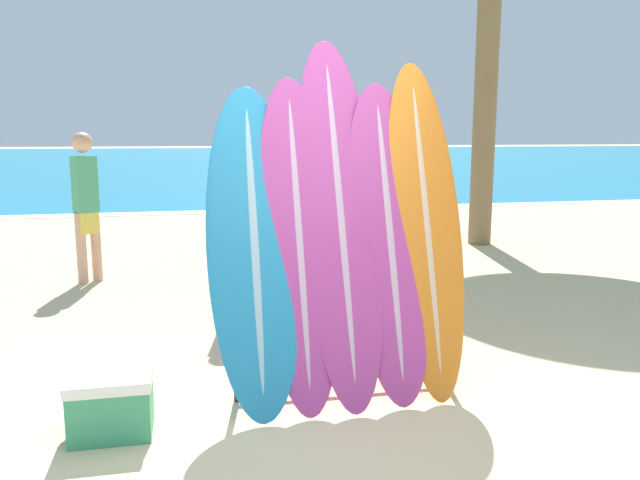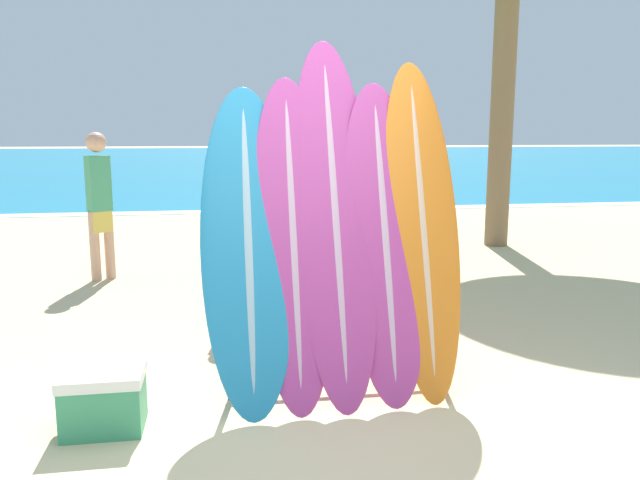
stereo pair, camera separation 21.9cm
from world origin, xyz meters
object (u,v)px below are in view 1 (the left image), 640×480
(surfboard_rack, at_px, (345,324))
(surfboard_slot_3, at_px, (389,238))
(person_mid_beach, at_px, (86,202))
(surfboard_slot_4, at_px, (426,225))
(cooler_box, at_px, (111,404))
(surfboard_slot_1, at_px, (299,238))
(person_near_water, at_px, (236,221))
(surfboard_slot_2, at_px, (339,215))
(person_far_left, at_px, (376,202))
(person_far_right, at_px, (344,192))
(surfboard_slot_0, at_px, (254,245))

(surfboard_rack, distance_m, surfboard_slot_3, 0.63)
(person_mid_beach, bearing_deg, surfboard_slot_3, -90.66)
(surfboard_slot_4, xyz_separation_m, cooler_box, (-2.00, -0.35, -0.91))
(surfboard_slot_1, height_order, person_near_water, surfboard_slot_1)
(surfboard_slot_2, height_order, person_far_left, surfboard_slot_2)
(surfboard_slot_3, relative_size, person_far_right, 1.33)
(surfboard_slot_4, relative_size, person_far_left, 1.31)
(surfboard_slot_1, relative_size, surfboard_slot_2, 0.89)
(surfboard_slot_2, relative_size, person_far_left, 1.40)
(surfboard_rack, relative_size, person_far_left, 0.88)
(surfboard_slot_2, distance_m, surfboard_slot_4, 0.58)
(person_far_right, bearing_deg, cooler_box, -173.78)
(person_near_water, bearing_deg, surfboard_slot_4, 138.70)
(person_near_water, bearing_deg, surfboard_slot_0, 107.69)
(surfboard_rack, bearing_deg, person_near_water, 105.56)
(surfboard_slot_1, distance_m, person_mid_beach, 4.00)
(surfboard_rack, relative_size, surfboard_slot_2, 0.63)
(surfboard_slot_2, height_order, person_far_right, surfboard_slot_2)
(surfboard_slot_2, bearing_deg, person_mid_beach, 120.79)
(surfboard_slot_0, distance_m, person_near_water, 1.93)
(person_far_right, bearing_deg, surfboard_slot_1, -164.39)
(surfboard_rack, distance_m, person_far_right, 5.31)
(surfboard_slot_1, relative_size, surfboard_slot_3, 1.02)
(person_near_water, xyz_separation_m, cooler_box, (-0.89, -2.26, -0.72))
(person_far_right, relative_size, cooler_box, 3.34)
(surfboard_slot_4, distance_m, person_mid_beach, 4.45)
(surfboard_slot_2, bearing_deg, person_far_left, 68.79)
(surfboard_slot_3, distance_m, person_far_left, 3.16)
(person_mid_beach, xyz_separation_m, person_far_right, (3.40, 1.53, -0.09))
(surfboard_rack, bearing_deg, surfboard_slot_3, 6.38)
(surfboard_slot_0, bearing_deg, surfboard_rack, -3.74)
(person_near_water, distance_m, person_far_right, 3.67)
(person_near_water, height_order, person_far_right, person_near_water)
(surfboard_slot_2, xyz_separation_m, cooler_box, (-1.42, -0.39, -0.99))
(surfboard_slot_1, distance_m, surfboard_slot_2, 0.31)
(person_far_left, bearing_deg, person_mid_beach, -50.64)
(surfboard_rack, xyz_separation_m, surfboard_slot_3, (0.30, 0.03, 0.55))
(surfboard_slot_1, height_order, cooler_box, surfboard_slot_1)
(surfboard_slot_3, distance_m, person_near_water, 2.11)
(person_far_left, bearing_deg, person_near_water, -7.96)
(surfboard_slot_2, bearing_deg, person_near_water, 105.77)
(cooler_box, bearing_deg, surfboard_slot_3, 10.63)
(surfboard_slot_2, distance_m, person_mid_beach, 4.10)
(surfboard_slot_2, relative_size, person_mid_beach, 1.37)
(surfboard_slot_3, bearing_deg, cooler_box, -169.37)
(surfboard_slot_3, xyz_separation_m, surfboard_slot_4, (0.26, 0.02, 0.07))
(surfboard_slot_4, height_order, person_far_right, surfboard_slot_4)
(surfboard_slot_4, distance_m, person_far_left, 3.08)
(surfboard_rack, height_order, person_mid_beach, person_mid_beach)
(surfboard_slot_4, distance_m, person_near_water, 2.22)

